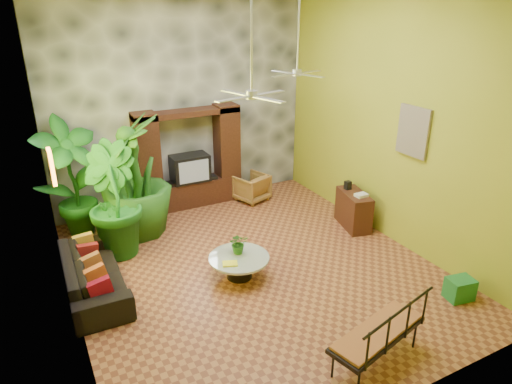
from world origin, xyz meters
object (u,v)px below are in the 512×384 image
sofa (93,274)px  tall_plant_a (72,179)px  ceiling_fan_back (297,62)px  tall_plant_c (135,177)px  green_bin (460,289)px  entertainment_center (190,166)px  iron_bench (382,332)px  tall_plant_b (112,201)px  ceiling_fan_front (252,81)px  side_console (353,210)px  coffee_table (239,264)px  wicker_armchair (252,187)px

sofa → tall_plant_a: 2.38m
ceiling_fan_back → tall_plant_c: size_ratio=0.75×
green_bin → sofa: bearing=150.2°
entertainment_center → iron_bench: entertainment_center is taller
entertainment_center → tall_plant_b: bearing=-144.5°
ceiling_fan_back → sofa: (-4.25, -0.64, -3.07)m
entertainment_center → ceiling_fan_front: bearing=-93.2°
iron_bench → tall_plant_b: bearing=103.5°
ceiling_fan_front → tall_plant_a: (-2.36, 3.15, -2.16)m
entertainment_center → tall_plant_a: size_ratio=0.97×
tall_plant_c → iron_bench: tall_plant_c is taller
tall_plant_a → side_console: (5.21, -2.30, -0.86)m
iron_bench → ceiling_fan_back: bearing=59.4°
ceiling_fan_back → tall_plant_b: bearing=172.5°
iron_bench → side_console: bearing=42.0°
tall_plant_b → coffee_table: (1.69, -1.87, -0.82)m
wicker_armchair → tall_plant_a: bearing=-19.4°
wicker_armchair → side_console: side_console is taller
tall_plant_c → entertainment_center: bearing=31.1°
coffee_table → side_console: size_ratio=1.09×
tall_plant_c → ceiling_fan_front: bearing=-65.0°
entertainment_center → tall_plant_c: bearing=-148.9°
ceiling_fan_back → green_bin: 4.92m
coffee_table → green_bin: 3.63m
entertainment_center → tall_plant_a: bearing=-171.4°
sofa → wicker_armchair: sofa is taller
entertainment_center → tall_plant_c: tall_plant_c is taller
coffee_table → tall_plant_a: bearing=127.1°
iron_bench → side_console: (2.29, 3.39, -0.16)m
entertainment_center → tall_plant_c: 1.71m
coffee_table → iron_bench: iron_bench is taller
ceiling_fan_front → side_console: size_ratio=1.94×
entertainment_center → iron_bench: 6.10m
entertainment_center → sofa: size_ratio=1.07×
ceiling_fan_front → side_console: (2.85, 0.85, -3.02)m
tall_plant_a → green_bin: size_ratio=5.97×
entertainment_center → tall_plant_a: 2.61m
ceiling_fan_back → entertainment_center: bearing=129.6°
ceiling_fan_back → iron_bench: (-1.24, -4.14, -2.86)m
tall_plant_b → coffee_table: 2.65m
tall_plant_b → side_console: tall_plant_b is taller
entertainment_center → tall_plant_b: size_ratio=1.12×
sofa → coffee_table: bearing=-106.7°
green_bin → tall_plant_a: bearing=134.6°
ceiling_fan_back → tall_plant_c: ceiling_fan_back is taller
tall_plant_c → side_console: 4.56m
wicker_armchair → sofa: bearing=9.3°
ceiling_fan_front → tall_plant_c: 3.65m
iron_bench → green_bin: (2.16, 0.53, -0.36)m
ceiling_fan_back → tall_plant_a: size_ratio=0.75×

